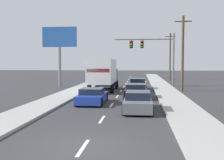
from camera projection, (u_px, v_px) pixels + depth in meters
ground_plane at (124, 87)px, 34.98m from camera, size 140.00×140.00×0.00m
sidewalk_right at (166, 91)px, 29.51m from camera, size 2.54×80.00×0.14m
sidewalk_left at (78, 90)px, 30.51m from camera, size 2.54×80.00×0.14m
lane_markings at (123, 89)px, 32.32m from camera, size 0.14×57.00×0.01m
box_truck at (103, 73)px, 29.61m from camera, size 2.69×7.73×3.47m
car_blue at (92, 96)px, 20.64m from camera, size 2.00×4.12×1.18m
car_white at (138, 84)px, 31.51m from camera, size 2.06×4.43×1.29m
car_black at (136, 91)px, 23.79m from camera, size 1.95×4.06×1.26m
car_gray at (138, 102)px, 17.60m from camera, size 1.85×4.59×1.27m
traffic_signal_mast at (149, 48)px, 34.96m from camera, size 7.61×0.69×6.86m
utility_pole_mid at (183, 53)px, 29.22m from camera, size 1.80×0.28×8.07m
utility_pole_far at (170, 56)px, 48.46m from camera, size 1.80×0.28×8.31m
roadside_billboard at (60, 44)px, 34.47m from camera, size 4.41×0.36×7.58m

